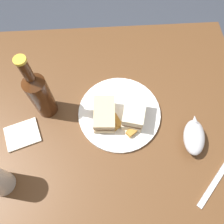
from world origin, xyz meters
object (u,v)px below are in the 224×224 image
Objects in this scene: sandwich_half_left at (106,114)px; napkin at (22,135)px; cider_bottle at (39,94)px; plate at (119,113)px; fork at (214,183)px; gravy_boat at (194,137)px; sandwich_half_right at (134,113)px.

napkin is (0.28, 0.04, -0.04)m from sandwich_half_left.
napkin is at bearing 49.25° from cider_bottle.
plate is 0.37m from fork.
plate is 0.06m from sandwich_half_left.
fork is at bearing 107.64° from gravy_boat.
plate is 0.27m from cider_bottle.
cider_bottle reaches higher than sandwich_half_right.
sandwich_half_right is 0.38m from napkin.
cider_bottle is at bearing -74.95° from fork.
gravy_boat reaches higher than fork.
cider_bottle is (0.20, -0.05, 0.07)m from sandwich_half_left.
sandwich_half_left is at bearing -82.39° from fork.
napkin reaches higher than fork.
fork is (-0.32, 0.23, -0.04)m from sandwich_half_left.
sandwich_half_right is 0.20m from gravy_boat.
gravy_boat is at bearing 154.15° from sandwich_half_right.
cider_bottle is 1.55× the size of fork.
sandwich_half_left reaches higher than plate.
cider_bottle reaches higher than fork.
cider_bottle is (0.25, -0.04, 0.10)m from plate.
gravy_boat is 1.24× the size of napkin.
cider_bottle is 2.54× the size of napkin.
gravy_boat is (-0.23, 0.11, 0.03)m from plate.
sandwich_half_right reaches higher than plate.
napkin is (0.56, -0.05, -0.04)m from gravy_boat.
napkin is at bearing -5.48° from gravy_boat.
napkin is (0.33, 0.06, -0.00)m from plate.
sandwich_half_left reaches higher than gravy_boat.
fork is at bearing 134.86° from sandwich_half_right.
sandwich_half_right is at bearing 176.76° from sandwich_half_left.
plate is at bearing -26.51° from sandwich_half_right.
gravy_boat is 0.49× the size of cider_bottle.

